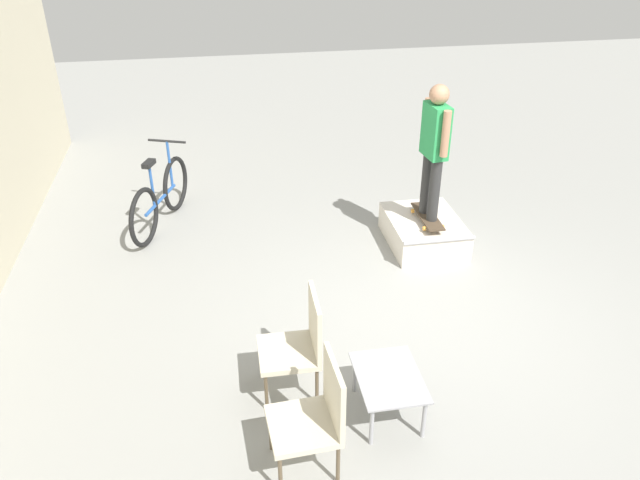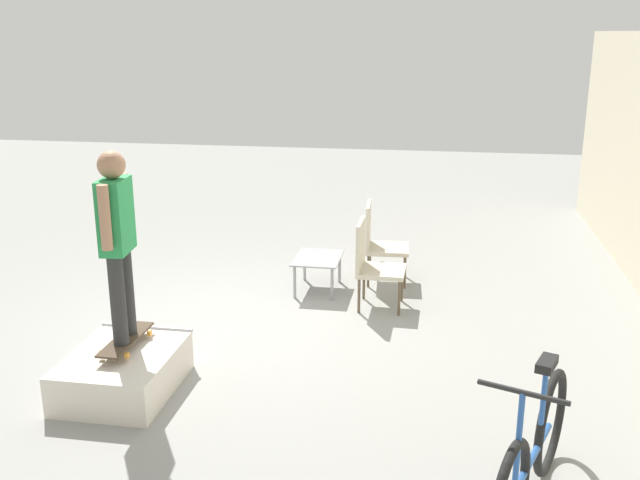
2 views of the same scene
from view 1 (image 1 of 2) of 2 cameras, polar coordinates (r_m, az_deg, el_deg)
name	(u,v)px [view 1 (image 1 of 2)]	position (r m, az deg, el deg)	size (l,w,h in m)	color
ground_plane	(421,318)	(6.72, 9.18, -7.03)	(24.00, 24.00, 0.00)	gray
skate_ramp_box	(423,231)	(7.97, 9.44, 0.81)	(1.13, 0.87, 0.38)	silver
skateboard_on_ramp	(428,216)	(7.77, 9.80, 2.14)	(0.76, 0.26, 0.07)	#473828
person_skater	(435,142)	(7.38, 10.44, 8.77)	(0.57, 0.24, 1.63)	#2D2D2D
coffee_table	(389,381)	(5.40, 6.30, -12.72)	(0.72, 0.54, 0.41)	#9E9EA3
patio_chair_left	(316,413)	(4.85, -0.36, -15.53)	(0.55, 0.55, 0.99)	brown
patio_chair_right	(299,341)	(5.48, -1.89, -9.23)	(0.53, 0.53, 0.99)	brown
bicycle	(161,198)	(8.46, -14.37, 3.74)	(1.68, 0.73, 1.05)	black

